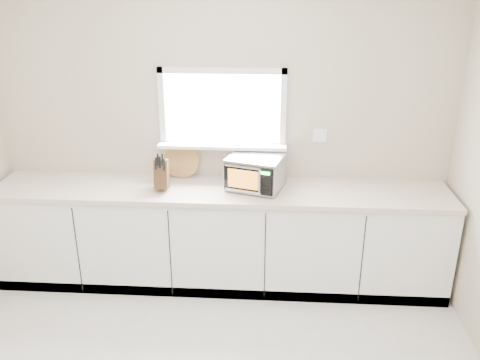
{
  "coord_description": "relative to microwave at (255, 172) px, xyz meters",
  "views": [
    {
      "loc": [
        0.44,
        -2.3,
        2.59
      ],
      "look_at": [
        0.18,
        1.55,
        1.06
      ],
      "focal_mm": 38.0,
      "sensor_mm": 36.0,
      "label": 1
    }
  ],
  "objects": [
    {
      "name": "back_wall",
      "position": [
        -0.3,
        0.29,
        0.29
      ],
      "size": [
        4.0,
        0.17,
        2.7
      ],
      "color": "#B5A990",
      "rests_on": "ground"
    },
    {
      "name": "cabinets",
      "position": [
        -0.3,
        -0.0,
        -0.63
      ],
      "size": [
        3.92,
        0.6,
        0.88
      ],
      "primitive_type": "cube",
      "color": "white",
      "rests_on": "ground"
    },
    {
      "name": "countertop",
      "position": [
        -0.3,
        -0.01,
        -0.17
      ],
      "size": [
        3.92,
        0.64,
        0.04
      ],
      "primitive_type": "cube",
      "color": "beige",
      "rests_on": "cabinets"
    },
    {
      "name": "microwave",
      "position": [
        0.0,
        0.0,
        0.0
      ],
      "size": [
        0.52,
        0.46,
        0.29
      ],
      "rotation": [
        0.0,
        0.0,
        -0.3
      ],
      "color": "black",
      "rests_on": "countertop"
    },
    {
      "name": "knife_block",
      "position": [
        -0.78,
        -0.06,
        -0.0
      ],
      "size": [
        0.13,
        0.24,
        0.34
      ],
      "rotation": [
        0.0,
        0.0,
        0.07
      ],
      "color": "#422C17",
      "rests_on": "countertop"
    },
    {
      "name": "cutting_board",
      "position": [
        -0.67,
        0.24,
        0.01
      ],
      "size": [
        0.32,
        0.08,
        0.32
      ],
      "primitive_type": "cylinder",
      "rotation": [
        1.4,
        0.0,
        0.0
      ],
      "color": "#A2783F",
      "rests_on": "countertop"
    },
    {
      "name": "coffee_grinder",
      "position": [
        -0.14,
        0.18,
        -0.05
      ],
      "size": [
        0.11,
        0.11,
        0.2
      ],
      "rotation": [
        0.0,
        0.0,
        -0.02
      ],
      "color": "#B0B2B7",
      "rests_on": "countertop"
    }
  ]
}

